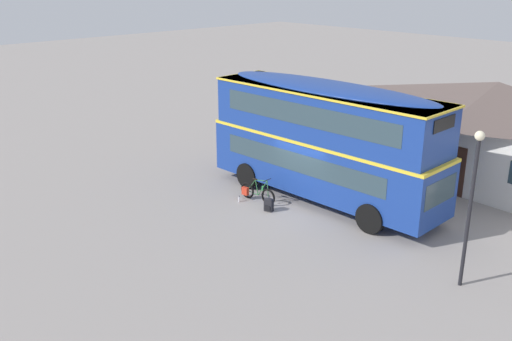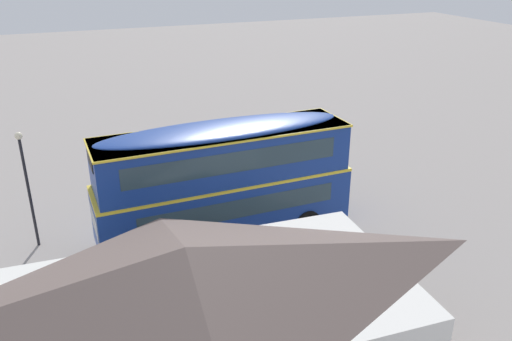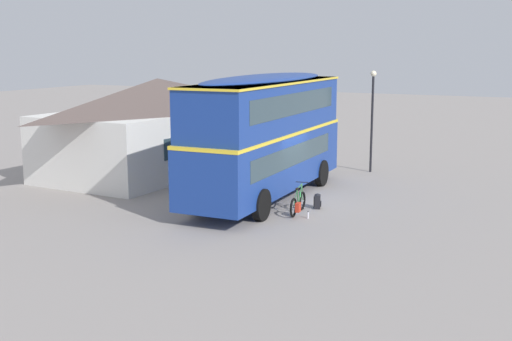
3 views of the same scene
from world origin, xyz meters
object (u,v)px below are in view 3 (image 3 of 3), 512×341
object	(u,v)px
backpack_on_ground	(317,201)
street_lamp	(372,110)
double_decker_bus	(266,131)
touring_bicycle	(298,204)
water_bottle_clear_plastic	(308,215)

from	to	relation	value
backpack_on_ground	street_lamp	bearing A→B (deg)	2.10
double_decker_bus	touring_bicycle	size ratio (longest dim) A/B	5.72
water_bottle_clear_plastic	double_decker_bus	bearing A→B (deg)	50.28
water_bottle_clear_plastic	street_lamp	distance (m)	9.72
touring_bicycle	street_lamp	world-z (taller)	street_lamp
double_decker_bus	touring_bicycle	distance (m)	3.52
street_lamp	backpack_on_ground	bearing A→B (deg)	-177.90
backpack_on_ground	street_lamp	size ratio (longest dim) A/B	0.12
touring_bicycle	street_lamp	size ratio (longest dim) A/B	0.38
double_decker_bus	touring_bicycle	world-z (taller)	double_decker_bus
double_decker_bus	water_bottle_clear_plastic	xyz separation A→B (m)	(-2.16, -2.60, -2.53)
backpack_on_ground	touring_bicycle	bearing A→B (deg)	162.85
touring_bicycle	water_bottle_clear_plastic	size ratio (longest dim) A/B	7.10
water_bottle_clear_plastic	backpack_on_ground	bearing A→B (deg)	8.34
double_decker_bus	water_bottle_clear_plastic	size ratio (longest dim) A/B	40.60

